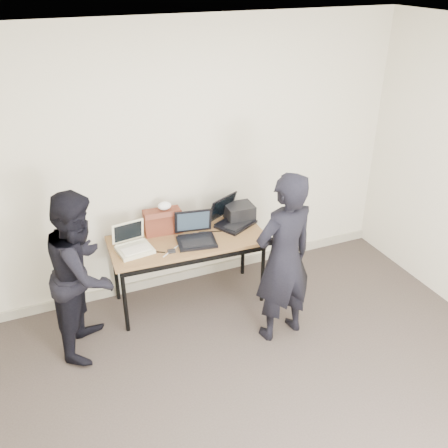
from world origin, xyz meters
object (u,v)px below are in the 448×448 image
desk (188,245)px  person_observer (83,273)px  laptop_right (231,218)px  leather_satchel (163,221)px  laptop_center (195,234)px  equipment_box (239,212)px  laptop_beige (133,245)px  person_typist (284,259)px

desk → person_observer: 1.07m
laptop_right → leather_satchel: size_ratio=1.35×
laptop_center → equipment_box: size_ratio=1.48×
laptop_center → person_observer: bearing=-159.8°
laptop_beige → person_typist: bearing=-43.1°
desk → person_typist: size_ratio=0.95×
laptop_center → person_observer: size_ratio=0.27×
equipment_box → person_observer: (-1.66, -0.44, -0.05)m
laptop_right → leather_satchel: laptop_right is taller
laptop_center → leather_satchel: laptop_center is taller
laptop_center → desk: bearing=156.2°
leather_satchel → person_typist: bearing=-48.5°
equipment_box → person_typist: person_typist is taller
person_typist → equipment_box: bearing=-99.6°
person_typist → laptop_beige: bearing=-43.4°
equipment_box → person_typist: 0.99m
person_typist → person_observer: bearing=-26.6°
equipment_box → person_observer: size_ratio=0.19×
laptop_center → leather_satchel: bearing=141.7°
laptop_beige → person_observer: person_observer is taller
laptop_beige → leather_satchel: size_ratio=0.93×
laptop_beige → equipment_box: size_ratio=1.23×
equipment_box → laptop_center: bearing=-157.6°
desk → leather_satchel: leather_satchel is taller
laptop_beige → person_observer: size_ratio=0.23×
person_typist → desk: bearing=-60.8°
laptop_beige → laptop_center: (0.59, -0.05, 0.01)m
person_typist → person_observer: person_typist is taller
person_observer → person_typist: bearing=-84.9°
laptop_right → laptop_center: bearing=173.9°
equipment_box → desk: bearing=-163.1°
laptop_right → person_typist: person_typist is taller
leather_satchel → person_typist: person_typist is taller
equipment_box → person_observer: person_observer is taller
laptop_center → laptop_right: bearing=31.6°
laptop_beige → laptop_center: size_ratio=0.83×
equipment_box → laptop_beige: bearing=-171.2°
laptop_center → leather_satchel: 0.37m
laptop_right → equipment_box: laptop_right is taller
laptop_center → person_observer: 1.12m
leather_satchel → person_observer: bearing=-147.0°
laptop_beige → laptop_right: 1.05m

